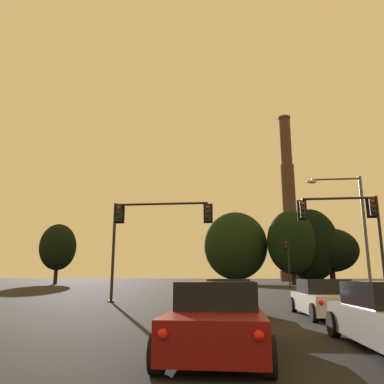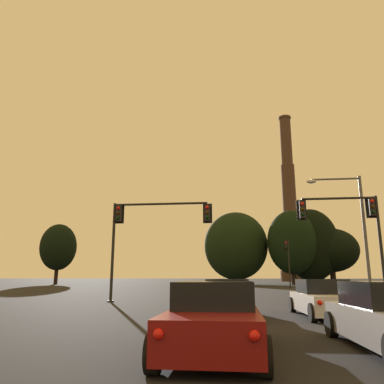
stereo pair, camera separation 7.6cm
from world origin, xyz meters
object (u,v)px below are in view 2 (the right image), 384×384
(sedan_right_lane_front, at_px, (323,299))
(smokestack, at_px, (290,213))
(sedan_center_lane_second, at_px, (215,318))
(traffic_light_overhead_left, at_px, (146,225))
(traffic_light_overhead_right, at_px, (352,221))
(hatchback_center_lane_front, at_px, (228,299))
(traffic_light_far_right, at_px, (288,256))
(street_lamp, at_px, (354,222))

(sedan_right_lane_front, height_order, smokestack, smokestack)
(sedan_center_lane_second, height_order, traffic_light_overhead_left, traffic_light_overhead_left)
(traffic_light_overhead_right, bearing_deg, traffic_light_overhead_left, 178.61)
(traffic_light_overhead_right, bearing_deg, smokestack, 83.68)
(traffic_light_overhead_left, bearing_deg, traffic_light_overhead_right, -1.39)
(sedan_right_lane_front, relative_size, hatchback_center_lane_front, 1.16)
(sedan_right_lane_front, bearing_deg, traffic_light_overhead_right, 61.64)
(sedan_center_lane_second, relative_size, traffic_light_overhead_right, 0.76)
(hatchback_center_lane_front, xyz_separation_m, smokestack, (18.28, 108.09, 21.01))
(traffic_light_far_right, bearing_deg, street_lamp, -89.53)
(street_lamp, distance_m, smokestack, 100.81)
(sedan_center_lane_second, bearing_deg, traffic_light_far_right, 80.54)
(sedan_center_lane_second, relative_size, smokestack, 0.09)
(traffic_light_overhead_left, relative_size, smokestack, 0.12)
(sedan_right_lane_front, xyz_separation_m, traffic_light_overhead_right, (3.45, 7.01, 4.05))
(traffic_light_overhead_left, bearing_deg, sedan_right_lane_front, -39.14)
(traffic_light_overhead_left, xyz_separation_m, traffic_light_overhead_right, (12.43, -0.30, -0.04))
(sedan_center_lane_second, xyz_separation_m, street_lamp, (7.92, 16.06, 4.23))
(traffic_light_overhead_left, bearing_deg, smokestack, 76.76)
(sedan_center_lane_second, bearing_deg, traffic_light_overhead_right, 63.33)
(traffic_light_overhead_left, bearing_deg, hatchback_center_lane_front, -56.60)
(sedan_right_lane_front, xyz_separation_m, hatchback_center_lane_front, (-3.71, -0.68, -0.00))
(traffic_light_overhead_left, distance_m, traffic_light_overhead_right, 12.44)
(sedan_center_lane_second, distance_m, traffic_light_overhead_left, 16.19)
(sedan_right_lane_front, xyz_separation_m, traffic_light_overhead_left, (-8.98, 7.31, 4.09))
(smokestack, bearing_deg, hatchback_center_lane_front, -99.60)
(traffic_light_overhead_left, relative_size, street_lamp, 0.83)
(hatchback_center_lane_front, xyz_separation_m, traffic_light_overhead_right, (7.16, 7.69, 4.05))
(sedan_right_lane_front, distance_m, traffic_light_overhead_left, 12.28)
(sedan_right_lane_front, distance_m, traffic_light_overhead_right, 8.80)
(traffic_light_far_right, height_order, street_lamp, street_lamp)
(traffic_light_overhead_left, bearing_deg, sedan_center_lane_second, -70.88)
(sedan_right_lane_front, relative_size, traffic_light_overhead_left, 0.73)
(sedan_center_lane_second, distance_m, street_lamp, 18.40)
(sedan_center_lane_second, height_order, traffic_light_far_right, traffic_light_far_right)
(traffic_light_overhead_right, distance_m, smokestack, 102.43)
(traffic_light_overhead_right, xyz_separation_m, traffic_light_far_right, (0.38, 31.30, -0.42))
(sedan_center_lane_second, xyz_separation_m, traffic_light_far_right, (7.68, 45.80, 3.63))
(traffic_light_far_right, bearing_deg, smokestack, 81.16)
(street_lamp, bearing_deg, traffic_light_overhead_left, -174.51)
(smokestack, bearing_deg, sedan_right_lane_front, -97.72)
(smokestack, bearing_deg, traffic_light_overhead_right, -96.32)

